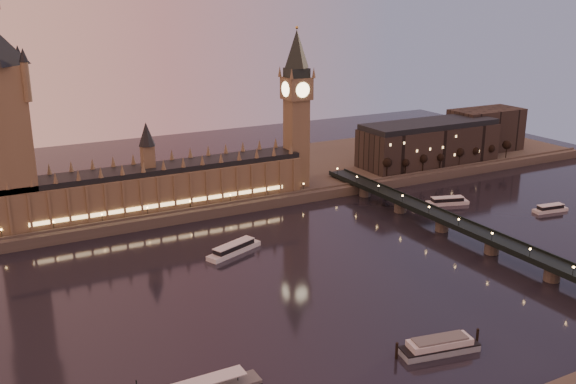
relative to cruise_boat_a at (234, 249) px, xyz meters
The scene contains 19 objects.
ground 51.46m from the cruise_boat_a, 60.62° to the right, with size 700.00×700.00×0.00m, color black.
far_embankment 132.28m from the cruise_boat_a, 65.33° to the left, with size 560.00×130.00×6.00m, color #423D35.
palace_of_westminster 80.01m from the cruise_boat_a, 101.07° to the left, with size 180.00×26.62×52.00m.
victoria_tower 137.16m from the cruise_boat_a, 141.20° to the left, with size 31.68×31.68×118.00m.
big_ben 125.98m from the cruise_boat_a, 43.89° to the left, with size 17.68×17.68×104.00m.
westminster_bridge 125.16m from the cruise_boat_a, 20.98° to the right, with size 13.20×260.00×15.30m.
city_block 237.24m from the cruise_boat_a, 21.37° to the left, with size 155.00×45.00×34.00m.
bare_tree_0 159.68m from the cruise_boat_a, 23.79° to the left, with size 5.97×5.97×12.14m.
bare_tree_1 174.88m from the cruise_boat_a, 21.60° to the left, with size 5.97×5.97×12.14m.
bare_tree_2 190.30m from the cruise_boat_a, 19.76° to the left, with size 5.97×5.97×12.14m.
bare_tree_3 205.90m from the cruise_boat_a, 18.20° to the left, with size 5.97×5.97×12.14m.
bare_tree_4 221.62m from the cruise_boat_a, 16.87° to the left, with size 5.97×5.97×12.14m.
bare_tree_5 237.46m from the cruise_boat_a, 15.71° to the left, with size 5.97×5.97×12.14m.
bare_tree_6 253.38m from the cruise_boat_a, 14.70° to the left, with size 5.97×5.97×12.14m.
bare_tree_7 269.38m from the cruise_boat_a, 13.80° to the left, with size 5.97×5.97×12.14m.
cruise_boat_a is the anchor object (origin of this frame).
cruise_boat_b 153.39m from the cruise_boat_a, ahead, with size 28.18×14.59×5.05m.
cruise_boat_c 201.86m from the cruise_boat_a, ahead, with size 23.33×9.31×4.54m.
moored_barge 128.96m from the cruise_boat_a, 77.40° to the right, with size 34.48×14.00×6.43m.
Camera 1 is at (-147.28, -240.53, 126.92)m, focal length 40.00 mm.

